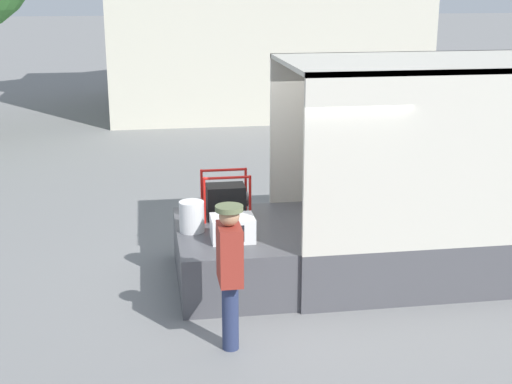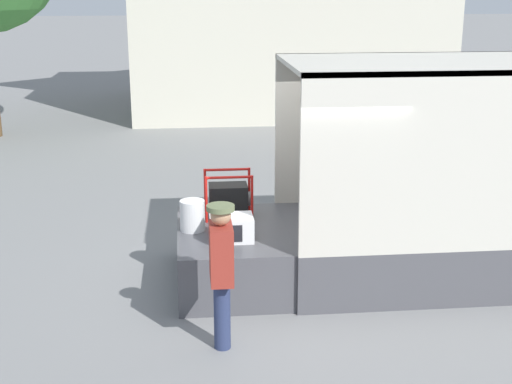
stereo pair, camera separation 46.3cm
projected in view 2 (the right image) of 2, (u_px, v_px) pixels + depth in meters
name	position (u px, v px, depth m)	size (l,w,h in m)	color
ground_plane	(284.00, 279.00, 9.56)	(160.00, 160.00, 0.00)	gray
tailgate_deck	(232.00, 255.00, 9.39)	(1.41, 2.11, 0.73)	#4C4C51
microwave	(231.00, 228.00, 8.85)	(0.53, 0.42, 0.31)	white
portable_generator	(229.00, 200.00, 9.69)	(0.65, 0.45, 0.63)	black
orange_bucket	(192.00, 216.00, 9.18)	(0.32, 0.32, 0.40)	silver
worker_person	(221.00, 263.00, 7.48)	(0.29, 0.44, 1.63)	navy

